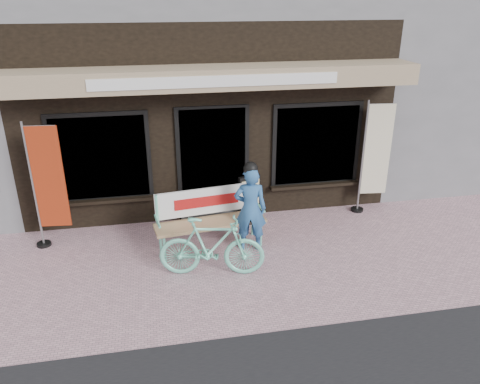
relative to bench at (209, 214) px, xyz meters
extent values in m
plane|color=#C899A5|center=(0.23, -0.92, -0.59)|extent=(70.00, 70.00, 0.00)
cube|color=black|center=(0.23, 4.08, 1.21)|extent=(7.00, 6.00, 3.60)
cube|color=tan|center=(0.23, 0.73, 2.16)|extent=(7.00, 0.80, 0.35)
cube|color=white|center=(0.23, 0.32, 2.16)|extent=(4.00, 0.02, 0.18)
cube|color=black|center=(0.23, 1.06, 0.51)|extent=(1.20, 0.06, 2.10)
cube|color=black|center=(0.23, 1.05, 0.51)|extent=(1.35, 0.04, 2.20)
cube|color=black|center=(-1.77, 1.06, 0.76)|extent=(1.60, 0.06, 1.50)
cube|color=black|center=(2.23, 1.06, 0.76)|extent=(1.60, 0.06, 1.50)
cube|color=black|center=(-1.77, 1.05, 0.76)|extent=(1.75, 0.04, 1.65)
cube|color=black|center=(2.23, 1.05, 0.76)|extent=(1.75, 0.04, 1.65)
cube|color=black|center=(-1.77, 1.00, -0.04)|extent=(1.80, 0.18, 0.06)
cube|color=black|center=(2.23, 1.00, -0.04)|extent=(1.80, 0.18, 0.06)
cube|color=#59595B|center=(0.23, 0.83, -0.52)|extent=(1.30, 0.45, 0.15)
cylinder|color=#71DEBE|center=(-0.78, -0.42, -0.38)|extent=(0.05, 0.05, 0.44)
cylinder|color=#71DEBE|center=(-0.84, 0.00, -0.38)|extent=(0.05, 0.05, 0.44)
cylinder|color=#71DEBE|center=(0.87, -0.19, -0.38)|extent=(0.05, 0.05, 0.44)
cylinder|color=#71DEBE|center=(0.81, 0.22, -0.38)|extent=(0.05, 0.05, 0.44)
cube|color=tan|center=(0.01, -0.10, -0.13)|extent=(1.92, 0.72, 0.05)
cylinder|color=#71DEBE|center=(-0.86, -0.01, 0.13)|extent=(0.05, 0.05, 0.57)
cylinder|color=#71DEBE|center=(0.83, 0.22, 0.13)|extent=(0.05, 0.05, 0.57)
cube|color=white|center=(-0.02, 0.13, 0.18)|extent=(1.76, 0.28, 0.47)
cube|color=#B21414|center=(-0.01, 0.10, 0.18)|extent=(1.11, 0.16, 0.19)
cylinder|color=#71DEBE|center=(-0.86, -0.22, 0.05)|extent=(0.10, 0.46, 0.04)
cylinder|color=#71DEBE|center=(0.89, 0.02, 0.05)|extent=(0.10, 0.46, 0.04)
imported|color=#2C5E99|center=(0.66, -0.25, 0.14)|extent=(0.60, 0.45, 1.48)
sphere|color=black|center=(0.66, -0.25, 0.86)|extent=(0.28, 0.28, 0.24)
imported|color=#71DEBE|center=(-0.08, -0.92, -0.11)|extent=(1.68, 0.76, 0.97)
cylinder|color=gray|center=(-2.83, 0.51, 0.51)|extent=(0.04, 0.04, 2.20)
cylinder|color=gray|center=(-2.58, 0.49, 1.53)|extent=(0.50, 0.07, 0.02)
cube|color=#9E2C11|center=(-2.56, 0.49, 0.66)|extent=(0.50, 0.07, 1.75)
cylinder|color=black|center=(-2.83, 0.51, -0.57)|extent=(0.26, 0.26, 0.05)
cylinder|color=gray|center=(3.09, 0.81, 0.52)|extent=(0.04, 0.04, 2.24)
cylinder|color=gray|center=(3.34, 0.78, 1.56)|extent=(0.51, 0.08, 0.02)
cube|color=beige|center=(3.36, 0.78, 0.68)|extent=(0.51, 0.09, 1.78)
cylinder|color=black|center=(3.09, 0.81, -0.57)|extent=(0.27, 0.27, 0.05)
cube|color=black|center=(0.88, 0.89, -0.15)|extent=(0.44, 0.22, 0.88)
cube|color=beige|center=(0.90, 0.84, -0.05)|extent=(0.36, 0.14, 0.54)
camera|label=1|loc=(-0.82, -7.10, 3.45)|focal=35.00mm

